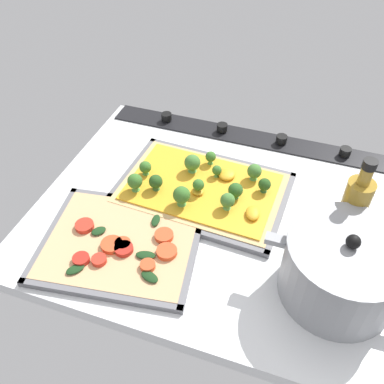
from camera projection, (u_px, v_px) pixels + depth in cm
name	position (u px, v px, depth cm)	size (l,w,h in cm)	color
ground_plane	(221.00, 216.00, 92.02)	(78.91, 62.82, 3.00)	silver
stove_control_panel	(251.00, 137.00, 109.75)	(75.75, 7.00, 2.60)	black
baking_tray_front	(202.00, 191.00, 94.98)	(38.68, 27.52, 1.30)	slate
broccoli_pizza	(202.00, 186.00, 93.78)	(36.16, 25.01, 5.97)	tan
baking_tray_back	(121.00, 244.00, 83.77)	(34.11, 29.81, 1.30)	slate
veggie_pizza_back	(121.00, 243.00, 82.98)	(31.39, 27.09, 1.90)	tan
cooking_pot	(342.00, 270.00, 71.94)	(27.43, 20.64, 15.08)	gray
oil_bottle	(352.00, 212.00, 78.61)	(4.99, 4.99, 21.16)	olive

